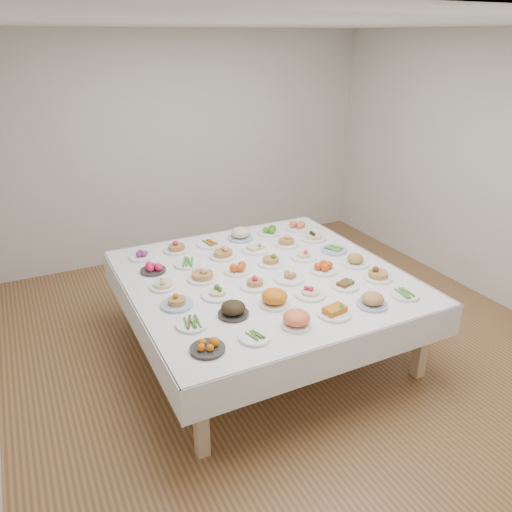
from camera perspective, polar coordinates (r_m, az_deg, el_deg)
name	(u,v)px	position (r m, az deg, el deg)	size (l,w,h in m)	color
room_envelope	(284,151)	(4.26, 3.18, 11.93)	(5.02, 5.02, 2.81)	#94623D
display_table	(263,282)	(4.49, 0.86, -2.94)	(2.37, 2.37, 0.75)	white
dish_0	(207,344)	(3.44, -5.57, -10.03)	(0.24, 0.24, 0.11)	#2D2A28
dish_1	(255,336)	(3.56, -0.11, -9.17)	(0.23, 0.23, 0.05)	white
dish_2	(296,318)	(3.69, 4.64, -7.03)	(0.27, 0.27, 0.15)	white
dish_3	(335,309)	(3.87, 8.99, -6.00)	(0.26, 0.26, 0.12)	white
dish_4	(373,298)	(4.04, 13.19, -4.70)	(0.25, 0.25, 0.15)	#4C66B2
dish_5	(405,293)	(4.28, 16.65, -4.13)	(0.23, 0.23, 0.06)	white
dish_6	(192,323)	(3.74, -7.30, -7.60)	(0.24, 0.24, 0.06)	white
dish_7	(233,307)	(3.81, -2.62, -5.86)	(0.26, 0.26, 0.15)	#2D2A28
dish_8	(275,296)	(3.95, 2.13, -4.62)	(0.24, 0.24, 0.16)	white
dish_9	(311,290)	(4.12, 6.25, -3.86)	(0.25, 0.25, 0.12)	white
dish_10	(345,282)	(4.30, 10.18, -2.99)	(0.23, 0.23, 0.10)	white
dish_11	(378,272)	(4.50, 13.81, -1.78)	(0.25, 0.25, 0.14)	white
dish_12	(177,298)	(3.99, -9.04, -4.81)	(0.25, 0.25, 0.15)	#4C66B2
dish_13	(218,289)	(4.09, -4.41, -3.81)	(0.26, 0.26, 0.14)	white
dish_14	(255,281)	(4.23, -0.11, -2.90)	(0.24, 0.24, 0.13)	white
dish_15	(290,275)	(4.37, 3.86, -2.20)	(0.27, 0.27, 0.11)	white
dish_16	(324,267)	(4.54, 7.78, -1.24)	(0.24, 0.24, 0.11)	white
dish_17	(355,258)	(4.73, 11.28, -0.27)	(0.25, 0.25, 0.14)	white
dish_18	(163,281)	(4.29, -10.58, -2.85)	(0.23, 0.23, 0.13)	white
dish_19	(202,271)	(4.37, -6.17, -1.74)	(0.29, 0.28, 0.17)	white
dish_20	(237,267)	(4.50, -2.15, -1.28)	(0.24, 0.24, 0.11)	white
dish_21	(271,259)	(4.65, 1.71, -0.30)	(0.25, 0.25, 0.13)	white
dish_22	(304,253)	(4.80, 5.48, 0.31)	(0.25, 0.25, 0.12)	white
dish_23	(334,249)	(5.00, 8.89, 0.78)	(0.26, 0.26, 0.06)	#4C66B2
dish_24	(153,267)	(4.60, -11.70, -1.25)	(0.23, 0.23, 0.10)	#2D2A28
dish_25	(188,262)	(4.69, -7.76, -0.73)	(0.27, 0.25, 0.06)	white
dish_26	(223,250)	(4.80, -3.79, 0.66)	(0.26, 0.26, 0.16)	white
dish_27	(255,247)	(4.94, -0.06, 1.07)	(0.26, 0.26, 0.11)	white
dish_28	(286,240)	(5.08, 3.48, 1.86)	(0.25, 0.25, 0.13)	white
dish_29	(314,233)	(5.25, 6.61, 2.63)	(0.26, 0.26, 0.15)	white
dish_30	(142,254)	(4.91, -12.90, 0.17)	(0.24, 0.24, 0.09)	white
dish_31	(176,245)	(4.99, -9.09, 1.22)	(0.25, 0.25, 0.14)	white
dish_32	(210,243)	(5.11, -5.27, 1.52)	(0.27, 0.26, 0.06)	white
dish_33	(241,232)	(5.22, -1.78, 2.72)	(0.26, 0.26, 0.16)	#4C66B2
dish_34	(269,230)	(5.37, 1.52, 3.02)	(0.24, 0.24, 0.11)	white
dish_35	(297,225)	(5.52, 4.70, 3.59)	(0.25, 0.25, 0.12)	white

